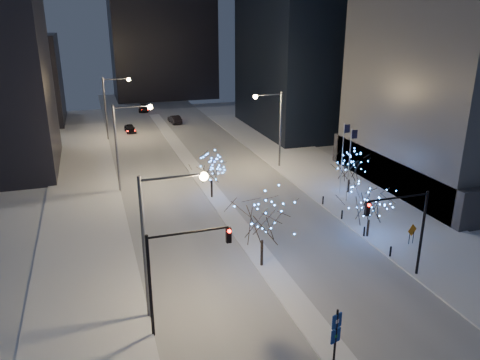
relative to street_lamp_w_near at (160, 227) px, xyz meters
name	(u,v)px	position (x,y,z in m)	size (l,w,h in m)	color
ground	(298,307)	(8.94, -2.00, -6.50)	(160.00, 160.00, 0.00)	white
road	(191,164)	(8.94, 33.00, -6.49)	(20.00, 130.00, 0.02)	silver
median	(199,174)	(8.94, 28.00, -6.42)	(2.00, 80.00, 0.15)	silver
east_sidewalk	(344,188)	(23.94, 18.00, -6.42)	(10.00, 90.00, 0.15)	silver
west_sidewalk	(84,219)	(-5.06, 18.00, -6.42)	(8.00, 90.00, 0.15)	silver
filler_west_far	(8,80)	(-17.06, 68.00, 1.50)	(18.00, 16.00, 16.00)	black
horizon_block	(161,7)	(14.94, 90.00, 14.50)	(24.00, 14.00, 42.00)	black
street_lamp_w_near	(160,227)	(0.00, 0.00, 0.00)	(4.40, 0.56, 10.00)	#595E66
street_lamp_w_mid	(125,136)	(0.00, 25.00, 0.00)	(4.40, 0.56, 10.00)	#595E66
street_lamp_w_far	(111,100)	(0.00, 50.00, 0.00)	(4.40, 0.56, 10.00)	#595E66
street_lamp_east	(274,120)	(19.02, 28.00, -0.05)	(3.90, 0.56, 10.00)	#595E66
traffic_signal_west	(175,265)	(0.50, -2.00, -1.74)	(5.26, 0.43, 7.00)	black
traffic_signal_east	(406,222)	(17.88, -1.00, -1.74)	(5.26, 0.43, 7.00)	black
flagpoles	(346,157)	(22.30, 15.25, -1.70)	(1.35, 2.60, 8.00)	silver
bollards	(353,223)	(19.14, 8.00, -5.90)	(0.16, 12.16, 0.90)	black
car_near	(130,128)	(2.87, 54.26, -5.82)	(1.60, 3.99, 1.36)	black
car_mid	(175,119)	(11.59, 59.18, -5.76)	(1.57, 4.51, 1.49)	black
car_far	(144,108)	(7.44, 72.73, -5.79)	(1.99, 4.89, 1.42)	black
holiday_tree_median_near	(262,218)	(8.44, 3.95, -2.24)	(6.40, 6.40, 6.42)	black
holiday_tree_median_far	(211,168)	(8.44, 19.71, -3.01)	(3.85, 3.85, 5.02)	black
holiday_tree_plaza_near	(370,204)	(19.44, 5.93, -3.20)	(5.33, 5.33, 5.07)	black
holiday_tree_plaza_far	(350,168)	(23.59, 16.42, -3.43)	(4.07, 4.07, 4.66)	black
wayfinding_sign	(336,332)	(8.39, -8.00, -4.15)	(0.67, 0.29, 3.83)	black
construction_sign	(412,232)	(22.21, 3.39, -5.21)	(1.12, 0.33, 1.89)	black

